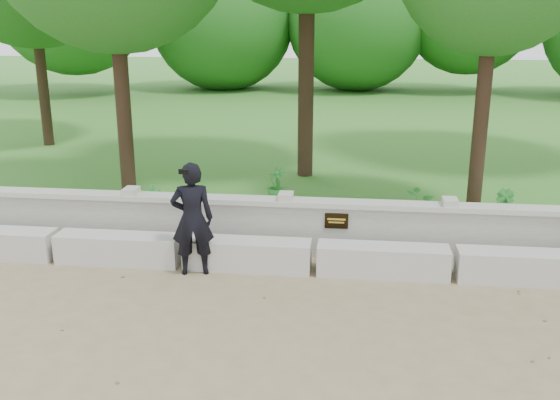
{
  "coord_description": "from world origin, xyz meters",
  "views": [
    {
      "loc": [
        0.54,
        -6.66,
        3.65
      ],
      "look_at": [
        -0.49,
        1.79,
        1.12
      ],
      "focal_mm": 40.0,
      "sensor_mm": 36.0,
      "label": 1
    }
  ],
  "objects": [
    {
      "name": "ground",
      "position": [
        0.0,
        0.0,
        0.0
      ],
      "size": [
        80.0,
        80.0,
        0.0
      ],
      "primitive_type": "plane",
      "color": "#8C7856",
      "rests_on": "ground"
    },
    {
      "name": "shrub_c",
      "position": [
        1.73,
        3.3,
        0.58
      ],
      "size": [
        0.79,
        0.79,
        0.67
      ],
      "primitive_type": "imported",
      "rotation": [
        0.0,
        0.0,
        3.88
      ],
      "color": "#277529",
      "rests_on": "lawn"
    },
    {
      "name": "concrete_bench",
      "position": [
        0.0,
        1.9,
        0.22
      ],
      "size": [
        11.9,
        0.45,
        0.45
      ],
      "color": "beige",
      "rests_on": "ground"
    },
    {
      "name": "lawn",
      "position": [
        0.0,
        14.0,
        0.12
      ],
      "size": [
        40.0,
        22.0,
        0.25
      ],
      "primitive_type": "cube",
      "color": "#2D7225",
      "rests_on": "ground"
    },
    {
      "name": "shrub_a",
      "position": [
        -2.87,
        3.3,
        0.56
      ],
      "size": [
        0.38,
        0.39,
        0.62
      ],
      "primitive_type": "imported",
      "rotation": [
        0.0,
        0.0,
        0.87
      ],
      "color": "#277529",
      "rests_on": "lawn"
    },
    {
      "name": "shrub_b",
      "position": [
        3.06,
        3.55,
        0.58
      ],
      "size": [
        0.46,
        0.45,
        0.66
      ],
      "primitive_type": "imported",
      "rotation": [
        0.0,
        0.0,
        2.45
      ],
      "color": "#277529",
      "rests_on": "lawn"
    },
    {
      "name": "shrub_d",
      "position": [
        -0.89,
        4.56,
        0.59
      ],
      "size": [
        0.5,
        0.51,
        0.68
      ],
      "primitive_type": "imported",
      "rotation": [
        0.0,
        0.0,
        5.43
      ],
      "color": "#277529",
      "rests_on": "lawn"
    },
    {
      "name": "man_main",
      "position": [
        -1.75,
        1.64,
        0.84
      ],
      "size": [
        0.69,
        0.63,
        1.68
      ],
      "color": "black",
      "rests_on": "ground"
    },
    {
      "name": "parapet_wall",
      "position": [
        0.0,
        2.6,
        0.46
      ],
      "size": [
        12.5,
        0.35,
        0.9
      ],
      "color": "#B8B5AD",
      "rests_on": "ground"
    }
  ]
}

